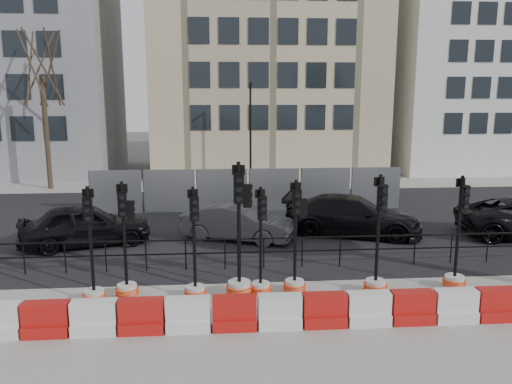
{
  "coord_description": "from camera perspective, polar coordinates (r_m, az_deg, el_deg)",
  "views": [
    {
      "loc": [
        -1.37,
        -13.51,
        5.33
      ],
      "look_at": [
        -0.1,
        3.0,
        2.09
      ],
      "focal_mm": 35.0,
      "sensor_mm": 36.0,
      "label": 1
    }
  ],
  "objects": [
    {
      "name": "sidewalk_near",
      "position": [
        11.86,
        2.82,
        -15.59
      ],
      "size": [
        40.0,
        6.0,
        0.02
      ],
      "primitive_type": "cube",
      "color": "gray",
      "rests_on": "ground"
    },
    {
      "name": "traffic_signal_a",
      "position": [
        13.66,
        -18.11,
        -9.58
      ],
      "size": [
        0.61,
        0.61,
        3.1
      ],
      "rotation": [
        0.0,
        0.0,
        0.08
      ],
      "color": "silver",
      "rests_on": "ground"
    },
    {
      "name": "sidewalk_far",
      "position": [
        30.02,
        -1.7,
        0.87
      ],
      "size": [
        40.0,
        4.0,
        0.02
      ],
      "primitive_type": "cube",
      "color": "gray",
      "rests_on": "ground"
    },
    {
      "name": "traffic_signal_f",
      "position": [
        13.64,
        4.51,
        -8.58
      ],
      "size": [
        0.62,
        0.62,
        3.14
      ],
      "rotation": [
        0.0,
        0.0,
        0.07
      ],
      "color": "silver",
      "rests_on": "ground"
    },
    {
      "name": "traffic_signal_c",
      "position": [
        13.37,
        -6.97,
        -9.61
      ],
      "size": [
        0.6,
        0.6,
        3.03
      ],
      "rotation": [
        0.0,
        0.0,
        0.25
      ],
      "color": "silver",
      "rests_on": "ground"
    },
    {
      "name": "heras_fencing",
      "position": [
        23.81,
        -1.03,
        -0.18
      ],
      "size": [
        14.33,
        1.72,
        2.0
      ],
      "color": "gray",
      "rests_on": "ground"
    },
    {
      "name": "traffic_signal_e",
      "position": [
        13.52,
        0.55,
        -9.33
      ],
      "size": [
        0.59,
        0.59,
        2.98
      ],
      "rotation": [
        0.0,
        0.0,
        0.28
      ],
      "color": "silver",
      "rests_on": "ground"
    },
    {
      "name": "traffic_signal_d",
      "position": [
        13.33,
        -1.88,
        -8.47
      ],
      "size": [
        0.72,
        0.72,
        3.65
      ],
      "rotation": [
        0.0,
        0.0,
        -0.02
      ],
      "color": "silver",
      "rests_on": "ground"
    },
    {
      "name": "building_cream",
      "position": [
        35.84,
        1.08,
        16.96
      ],
      "size": [
        15.0,
        10.06,
        18.0
      ],
      "color": "beige",
      "rests_on": "ground"
    },
    {
      "name": "building_white",
      "position": [
        40.06,
        23.67,
        14.01
      ],
      "size": [
        12.0,
        9.06,
        16.0
      ],
      "color": "silver",
      "rests_on": "ground"
    },
    {
      "name": "car_a",
      "position": [
        18.79,
        -18.9,
        -3.59
      ],
      "size": [
        4.29,
        5.49,
        1.53
      ],
      "primitive_type": "imported",
      "rotation": [
        0.0,
        0.0,
        1.86
      ],
      "color": "black",
      "rests_on": "ground"
    },
    {
      "name": "building_grey",
      "position": [
        37.71,
        -24.58,
        12.65
      ],
      "size": [
        11.0,
        9.06,
        14.0
      ],
      "color": "gray",
      "rests_on": "ground"
    },
    {
      "name": "barrier_row",
      "position": [
        11.89,
        2.71,
        -13.63
      ],
      "size": [
        15.7,
        0.5,
        0.8
      ],
      "color": "red",
      "rests_on": "ground"
    },
    {
      "name": "traffic_signal_h",
      "position": [
        14.98,
        21.87,
        -7.91
      ],
      "size": [
        0.63,
        0.63,
        3.21
      ],
      "rotation": [
        0.0,
        0.0,
        0.28
      ],
      "color": "silver",
      "rests_on": "ground"
    },
    {
      "name": "kerb_railing",
      "position": [
        15.49,
        0.9,
        -6.37
      ],
      "size": [
        18.0,
        0.04,
        1.0
      ],
      "color": "black",
      "rests_on": "ground"
    },
    {
      "name": "car_b",
      "position": [
        18.53,
        -2.1,
        -3.45
      ],
      "size": [
        4.25,
        5.13,
        1.37
      ],
      "primitive_type": "imported",
      "rotation": [
        0.0,
        0.0,
        1.2
      ],
      "color": "#424247",
      "rests_on": "ground"
    },
    {
      "name": "road",
      "position": [
        21.23,
        -0.55,
        -3.41
      ],
      "size": [
        40.0,
        14.0,
        0.03
      ],
      "primitive_type": "cube",
      "color": "black",
      "rests_on": "ground"
    },
    {
      "name": "traffic_signal_b",
      "position": [
        13.75,
        -14.58,
        -8.74
      ],
      "size": [
        0.62,
        0.62,
        3.15
      ],
      "rotation": [
        0.0,
        0.0,
        0.14
      ],
      "color": "silver",
      "rests_on": "ground"
    },
    {
      "name": "car_c",
      "position": [
        19.51,
        10.94,
        -2.67
      ],
      "size": [
        5.28,
        6.52,
        1.52
      ],
      "primitive_type": "imported",
      "rotation": [
        0.0,
        0.0,
        1.25
      ],
      "color": "black",
      "rests_on": "ground"
    },
    {
      "name": "lamp_post_far",
      "position": [
        28.63,
        -0.63,
        6.86
      ],
      "size": [
        0.12,
        0.56,
        6.0
      ],
      "color": "black",
      "rests_on": "ground"
    },
    {
      "name": "traffic_signal_g",
      "position": [
        13.96,
        13.6,
        -8.7
      ],
      "size": [
        0.65,
        0.65,
        3.3
      ],
      "rotation": [
        0.0,
        0.0,
        0.24
      ],
      "color": "silver",
      "rests_on": "ground"
    },
    {
      "name": "ground",
      "position": [
        14.59,
        1.33,
        -10.35
      ],
      "size": [
        120.0,
        120.0,
        0.0
      ],
      "primitive_type": "plane",
      "color": "#51514C",
      "rests_on": "ground"
    },
    {
      "name": "tree_bare_far",
      "position": [
        30.6,
        -23.33,
        12.69
      ],
      "size": [
        2.0,
        2.0,
        9.0
      ],
      "color": "#473828",
      "rests_on": "ground"
    }
  ]
}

